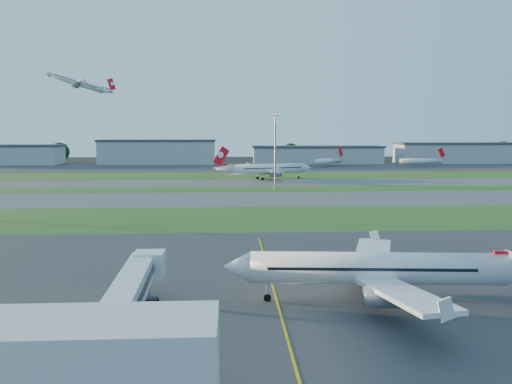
{
  "coord_description": "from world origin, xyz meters",
  "views": [
    {
      "loc": [
        -0.22,
        -58.94,
        18.95
      ],
      "look_at": [
        5.12,
        42.64,
        7.0
      ],
      "focal_mm": 35.0,
      "sensor_mm": 36.0,
      "label": 1
    }
  ],
  "objects": [
    {
      "name": "taxiway_a",
      "position": [
        0.0,
        85.0,
        0.01
      ],
      "size": [
        300.0,
        32.0,
        0.01
      ],
      "primitive_type": "cube",
      "color": "#515154",
      "rests_on": "ground"
    },
    {
      "name": "hangar_west",
      "position": [
        -45.0,
        255.0,
        7.64
      ],
      "size": [
        71.4,
        23.0,
        15.2
      ],
      "color": "#93959B",
      "rests_on": "ground"
    },
    {
      "name": "tree_east",
      "position": [
        115.0,
        267.0,
        6.16
      ],
      "size": [
        10.45,
        10.45,
        11.4
      ],
      "color": "black",
      "rests_on": "ground"
    },
    {
      "name": "airliner_departing",
      "position": [
        -79.7,
        212.05,
        45.35
      ],
      "size": [
        31.43,
        26.62,
        10.28
      ],
      "rotation": [
        0.0,
        0.0,
        0.36
      ],
      "color": "silver"
    },
    {
      "name": "grass_strip_b",
      "position": [
        0.0,
        110.0,
        0.01
      ],
      "size": [
        300.0,
        18.0,
        0.01
      ],
      "primitive_type": "cube",
      "color": "#30551C",
      "rests_on": "ground"
    },
    {
      "name": "ground",
      "position": [
        0.0,
        0.0,
        0.0
      ],
      "size": [
        700.0,
        700.0,
        0.0
      ],
      "primitive_type": "plane",
      "color": "black",
      "rests_on": "ground"
    },
    {
      "name": "tree_mid_east",
      "position": [
        40.0,
        269.0,
        6.81
      ],
      "size": [
        11.55,
        11.55,
        12.6
      ],
      "color": "black",
      "rests_on": "ground"
    },
    {
      "name": "mini_jet_far",
      "position": [
        109.68,
        221.94,
        3.28
      ],
      "size": [
        28.45,
        7.73,
        9.48
      ],
      "rotation": [
        0.0,
        0.0,
        0.18
      ],
      "color": "silver",
      "rests_on": "ground"
    },
    {
      "name": "tree_west",
      "position": [
        -110.0,
        270.0,
        7.14
      ],
      "size": [
        12.1,
        12.1,
        13.2
      ],
      "color": "black",
      "rests_on": "ground"
    },
    {
      "name": "grass_strip_c",
      "position": [
        0.0,
        165.0,
        0.01
      ],
      "size": [
        300.0,
        40.0,
        0.01
      ],
      "primitive_type": "cube",
      "color": "#30551C",
      "rests_on": "ground"
    },
    {
      "name": "tree_mid_west",
      "position": [
        -20.0,
        266.0,
        5.84
      ],
      "size": [
        9.9,
        9.9,
        10.8
      ],
      "color": "black",
      "rests_on": "ground"
    },
    {
      "name": "hangar_far_east",
      "position": [
        155.0,
        255.0,
        6.64
      ],
      "size": [
        96.9,
        23.0,
        13.2
      ],
      "color": "#93959B",
      "rests_on": "ground"
    },
    {
      "name": "tree_far_east",
      "position": [
        185.0,
        271.0,
        7.46
      ],
      "size": [
        12.65,
        12.65,
        13.8
      ],
      "color": "black",
      "rests_on": "ground"
    },
    {
      "name": "yellow_line",
      "position": [
        5.0,
        0.0,
        0.0
      ],
      "size": [
        0.25,
        60.0,
        0.02
      ],
      "primitive_type": "cube",
      "color": "gold",
      "rests_on": "ground"
    },
    {
      "name": "mini_jet_near",
      "position": [
        57.11,
        226.66,
        3.28
      ],
      "size": [
        20.77,
        22.11,
        9.48
      ],
      "rotation": [
        0.0,
        0.0,
        0.82
      ],
      "color": "silver",
      "rests_on": "ground"
    },
    {
      "name": "jet_bridge",
      "position": [
        -9.81,
        -15.24,
        4.01
      ],
      "size": [
        4.2,
        26.9,
        6.2
      ],
      "color": "silver",
      "rests_on": "ground"
    },
    {
      "name": "hangar_east",
      "position": [
        55.0,
        255.0,
        5.64
      ],
      "size": [
        81.6,
        23.0,
        11.2
      ],
      "color": "#93959B",
      "rests_on": "ground"
    },
    {
      "name": "apron_near",
      "position": [
        0.0,
        0.0,
        0.01
      ],
      "size": [
        300.0,
        70.0,
        0.01
      ],
      "primitive_type": "cube",
      "color": "#333335",
      "rests_on": "ground"
    },
    {
      "name": "grass_strip_a",
      "position": [
        0.0,
        52.0,
        0.01
      ],
      "size": [
        300.0,
        34.0,
        0.01
      ],
      "primitive_type": "cube",
      "color": "#30551C",
      "rests_on": "ground"
    },
    {
      "name": "airliner_taxiing",
      "position": [
        15.32,
        145.88,
        4.39
      ],
      "size": [
        38.59,
        32.58,
        12.49
      ],
      "rotation": [
        0.0,
        0.0,
        3.47
      ],
      "color": "silver",
      "rests_on": "ground"
    },
    {
      "name": "light_mast_centre",
      "position": [
        15.0,
        108.0,
        14.81
      ],
      "size": [
        3.2,
        0.7,
        25.8
      ],
      "color": "gray",
      "rests_on": "ground"
    },
    {
      "name": "airliner_parked",
      "position": [
        16.53,
        -5.41,
        3.86
      ],
      "size": [
        35.27,
        29.82,
        11.0
      ],
      "rotation": [
        0.0,
        0.0,
        -0.08
      ],
      "color": "silver",
      "rests_on": "ground"
    },
    {
      "name": "taxiway_b",
      "position": [
        0.0,
        132.0,
        0.01
      ],
      "size": [
        300.0,
        26.0,
        0.01
      ],
      "primitive_type": "cube",
      "color": "#515154",
      "rests_on": "ground"
    },
    {
      "name": "apron_far",
      "position": [
        0.0,
        225.0,
        0.01
      ],
      "size": [
        400.0,
        80.0,
        0.01
      ],
      "primitive_type": "cube",
      "color": "#333335",
      "rests_on": "ground"
    }
  ]
}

